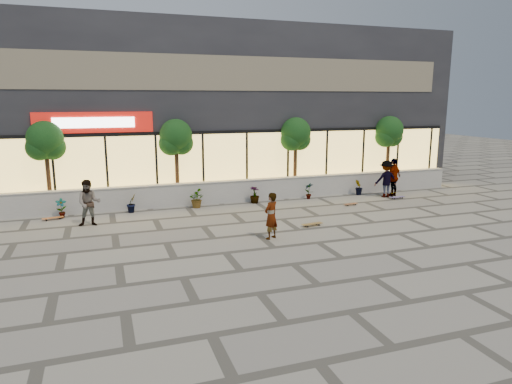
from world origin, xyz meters
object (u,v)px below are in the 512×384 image
object	(u,v)px
tree_east	(389,133)
skateboard_right_near	(351,204)
skater_left	(89,203)
skater_right_far	(386,179)
tree_west	(45,143)
skateboard_right_far	(397,197)
skater_right_near	(394,177)
tree_mideast	(296,136)
skateboard_left	(53,218)
tree_midwest	(176,139)
skateboard_center	(312,224)
skater_center	(271,216)

from	to	relation	value
tree_east	skateboard_right_near	bearing A→B (deg)	-142.25
tree_east	skater_left	xyz separation A→B (m)	(-15.37, -2.93, -2.08)
skateboard_right_near	skater_right_far	bearing A→B (deg)	13.44
skater_right_far	tree_west	bearing A→B (deg)	-3.65
skater_left	skater_right_far	bearing A→B (deg)	8.48
skateboard_right_far	skater_right_near	bearing A→B (deg)	71.48
skater_left	tree_mideast	bearing A→B (deg)	21.58
tree_east	skater_right_near	distance (m)	3.03
skater_left	skateboard_right_near	size ratio (longest dim) A/B	2.45
tree_east	skateboard_left	world-z (taller)	tree_east
tree_midwest	skateboard_right_far	size ratio (longest dim) A/B	4.89
skater_left	skateboard_right_near	bearing A→B (deg)	3.93
skater_right_far	tree_midwest	bearing A→B (deg)	-7.79
skateboard_right_near	skateboard_right_far	bearing A→B (deg)	1.55
tree_east	skateboard_center	xyz separation A→B (m)	(-7.29, -5.76, -2.90)
tree_mideast	tree_west	bearing A→B (deg)	180.00
skateboard_right_near	skateboard_left	bearing A→B (deg)	163.81
tree_west	skateboard_center	xyz separation A→B (m)	(9.71, -5.76, -2.90)
tree_west	tree_mideast	bearing A→B (deg)	0.00
tree_east	skater_center	xyz separation A→B (m)	(-9.36, -6.74, -2.16)
tree_mideast	skateboard_left	distance (m)	11.78
tree_mideast	skater_right_far	xyz separation A→B (m)	(4.00, -2.10, -2.07)
tree_west	skater_right_near	xyz separation A→B (m)	(16.00, -2.02, -2.03)
tree_west	skater_right_near	world-z (taller)	tree_west
skater_right_near	tree_west	bearing A→B (deg)	-31.63
skateboard_left	skater_center	bearing A→B (deg)	-47.33
skater_right_near	skateboard_right_near	size ratio (longest dim) A/B	2.61
skater_right_far	skateboard_center	distance (m)	6.90
skater_right_near	skateboard_right_far	bearing A→B (deg)	51.99
skater_right_near	skateboard_right_near	xyz separation A→B (m)	(-3.07, -1.13, -0.89)
tree_midwest	skater_right_near	distance (m)	10.88
tree_west	tree_east	bearing A→B (deg)	0.00
tree_mideast	skateboard_right_far	world-z (taller)	tree_mideast
tree_midwest	tree_mideast	bearing A→B (deg)	0.00
skateboard_right_near	tree_west	bearing A→B (deg)	157.49
skateboard_right_far	tree_west	bearing A→B (deg)	165.69
skater_right_near	skateboard_left	xyz separation A→B (m)	(-15.82, 0.52, -0.88)
skater_left	skater_right_near	xyz separation A→B (m)	(14.37, 0.91, 0.06)
skateboard_right_far	skateboard_left	bearing A→B (deg)	170.99
skater_center	skateboard_right_near	world-z (taller)	skater_center
tree_west	skateboard_left	world-z (taller)	tree_west
skateboard_center	skater_right_near	bearing A→B (deg)	22.78
tree_midwest	skater_right_far	size ratio (longest dim) A/B	2.13
skater_right_near	tree_mideast	bearing A→B (deg)	-48.60
tree_midwest	skater_right_near	xyz separation A→B (m)	(10.50, -2.02, -2.03)
tree_east	skateboard_right_near	size ratio (longest dim) A/B	5.33
tree_midwest	skateboard_right_near	bearing A→B (deg)	-22.97
tree_midwest	tree_mideast	xyz separation A→B (m)	(6.00, 0.00, 0.00)
skater_left	skater_right_far	size ratio (longest dim) A/B	0.98
tree_east	skater_center	distance (m)	11.74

